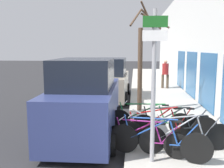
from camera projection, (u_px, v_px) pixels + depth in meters
ground_plane at (111, 102)px, 12.67m from camera, size 80.00×80.00×0.00m
sidewalk_curb at (157, 92)px, 15.18m from camera, size 3.20×32.00×0.15m
building_facade at (189, 39)px, 14.49m from camera, size 0.23×32.00×6.50m
signpost at (154, 81)px, 5.42m from camera, size 0.53×0.12×3.37m
bicycle_0 at (159, 141)px, 5.80m from camera, size 2.32×0.75×0.98m
bicycle_1 at (145, 139)px, 6.04m from camera, size 2.02×0.75×0.85m
bicycle_2 at (187, 136)px, 6.13m from camera, size 2.36×0.65×0.95m
bicycle_3 at (162, 129)px, 6.68m from camera, size 2.35×1.19×0.99m
bicycle_4 at (174, 126)px, 6.96m from camera, size 2.38×0.44×0.96m
bicycle_5 at (149, 121)px, 7.47m from camera, size 2.49×0.52×0.95m
parked_car_0 at (85, 102)px, 7.59m from camera, size 2.08×4.44×2.40m
parked_car_1 at (110, 81)px, 13.27m from camera, size 1.98×4.58×2.19m
pedestrian_near at (165, 72)px, 15.95m from camera, size 0.46×0.41×1.82m
street_tree at (141, 60)px, 10.09m from camera, size 1.59×1.76×4.40m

